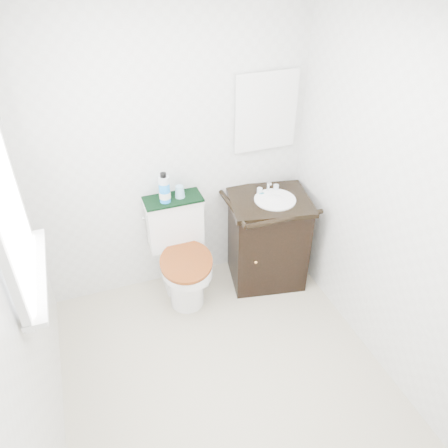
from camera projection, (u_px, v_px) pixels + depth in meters
floor at (226, 378)px, 3.09m from camera, size 2.40×2.40×0.00m
ceiling at (228, 2)px, 1.73m from camera, size 2.40×2.40×0.00m
wall_back at (173, 154)px, 3.34m from camera, size 2.40×0.00×2.40m
wall_front at (350, 443)px, 1.48m from camera, size 2.40×0.00×2.40m
wall_left at (13, 290)px, 2.10m from camera, size 0.00×2.40×2.40m
wall_right at (392, 207)px, 2.72m from camera, size 0.00×2.40×2.40m
window at (2, 202)px, 2.10m from camera, size 0.02×0.70×0.90m
mirror at (266, 112)px, 3.39m from camera, size 0.50×0.02×0.60m
toilet at (181, 258)px, 3.61m from camera, size 0.50×0.68×0.86m
vanity at (268, 238)px, 3.75m from camera, size 0.74×0.66×0.92m
trash_bin at (195, 273)px, 3.79m from camera, size 0.24×0.21×0.30m
towel at (173, 199)px, 3.43m from camera, size 0.46×0.22×0.02m
mouthwash_bottle at (164, 189)px, 3.32m from camera, size 0.09×0.09×0.25m
cup at (180, 192)px, 3.41m from camera, size 0.08×0.08×0.10m
soap_bar at (262, 194)px, 3.58m from camera, size 0.06×0.04×0.02m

